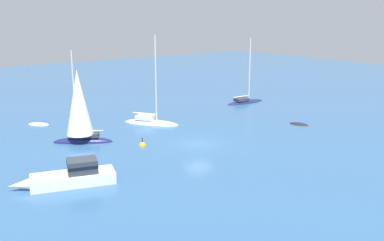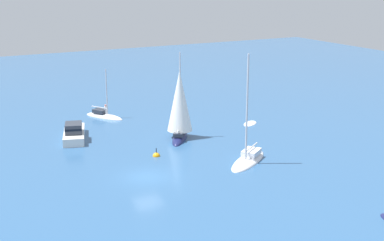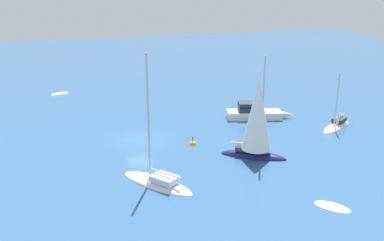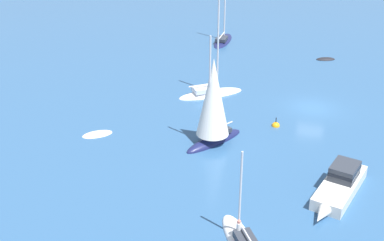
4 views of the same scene
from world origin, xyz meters
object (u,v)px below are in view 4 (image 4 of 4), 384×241
object	(u,v)px
ketch	(213,105)
rib	(97,135)
yacht_1	(223,40)
mooring_buoy	(276,126)
powerboat	(340,185)
yacht	(242,241)
tender	(326,60)
ketch_1	(210,93)

from	to	relation	value
ketch	rib	bearing A→B (deg)	-49.60
yacht_1	ketch	world-z (taller)	yacht_1
ketch	mooring_buoy	bearing A→B (deg)	166.59
ketch	rib	distance (m)	10.58
powerboat	yacht	bearing A→B (deg)	-21.80
yacht_1	yacht	bearing A→B (deg)	-165.64
tender	ketch	size ratio (longest dim) A/B	0.25
yacht	rib	bearing A→B (deg)	22.23
yacht	ketch	size ratio (longest dim) A/B	0.67
yacht	tender	xyz separation A→B (m)	(3.99, 35.71, -0.12)
ketch	ketch_1	xyz separation A→B (m)	(-2.45, 9.80, -3.24)
yacht	tender	distance (m)	35.94
yacht	yacht_1	world-z (taller)	yacht_1
tender	ketch_1	xyz separation A→B (m)	(-10.99, -13.74, 0.20)
yacht_1	tender	distance (m)	13.84
powerboat	rib	world-z (taller)	powerboat
ketch_1	mooring_buoy	size ratio (longest dim) A/B	9.11
yacht	tender	size ratio (longest dim) A/B	2.66
yacht	ketch_1	xyz separation A→B (m)	(-7.00, 21.97, 0.08)
ketch	mooring_buoy	size ratio (longest dim) A/B	8.30
yacht_1	rib	bearing A→B (deg)	170.82
powerboat	ketch_1	xyz separation A→B (m)	(-12.74, 14.87, -0.52)
mooring_buoy	tender	bearing A→B (deg)	78.85
yacht_1	ketch_1	world-z (taller)	ketch_1
ketch_1	yacht_1	bearing A→B (deg)	61.78
tender	rib	xyz separation A→B (m)	(-18.49, -24.67, 0.00)
tender	mooring_buoy	world-z (taller)	mooring_buoy
powerboat	ketch	xyz separation A→B (m)	(-10.29, 5.08, 2.73)
tender	mooring_buoy	bearing A→B (deg)	59.15
tender	ketch_1	size ratio (longest dim) A/B	0.23
tender	mooring_buoy	distance (m)	19.51
ketch_1	ketch	bearing A→B (deg)	-111.61
tender	ketch	world-z (taller)	ketch
powerboat	ketch	world-z (taller)	ketch
ketch_1	mooring_buoy	distance (m)	9.02
yacht_1	rib	distance (m)	29.00
rib	mooring_buoy	bearing A→B (deg)	163.27
powerboat	rib	size ratio (longest dim) A/B	2.74
ketch	powerboat	bearing A→B (deg)	97.64
yacht_1	rib	xyz separation A→B (m)	(-5.19, -28.53, -0.22)
tender	ketch_1	world-z (taller)	ketch_1
ketch	ketch_1	world-z (taller)	ketch_1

